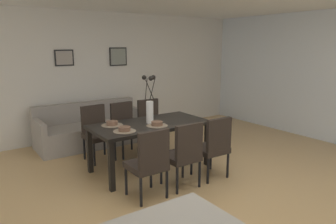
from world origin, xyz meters
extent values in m
plane|color=tan|center=(0.00, 0.00, 0.00)|extent=(9.00, 9.00, 0.00)
cube|color=silver|center=(0.00, 3.25, 1.30)|extent=(9.00, 0.10, 2.60)
cube|color=white|center=(3.65, 0.40, 1.30)|extent=(0.10, 6.30, 2.60)
cube|color=black|center=(-0.07, 0.95, 0.71)|extent=(1.80, 0.90, 0.05)
cube|color=black|center=(0.77, 1.34, 0.34)|extent=(0.07, 0.07, 0.69)
cube|color=black|center=(-0.91, 1.34, 0.34)|extent=(0.07, 0.07, 0.69)
cube|color=black|center=(0.77, 0.56, 0.34)|extent=(0.07, 0.07, 0.69)
cube|color=black|center=(-0.91, 0.56, 0.34)|extent=(0.07, 0.07, 0.69)
cube|color=black|center=(-0.61, 0.16, 0.42)|extent=(0.44, 0.44, 0.08)
cube|color=black|center=(-0.61, -0.03, 0.68)|extent=(0.42, 0.06, 0.48)
cylinder|color=black|center=(-0.43, 0.35, 0.19)|extent=(0.04, 0.04, 0.38)
cylinder|color=black|center=(-0.81, 0.35, 0.19)|extent=(0.04, 0.04, 0.38)
cylinder|color=black|center=(-0.42, -0.03, 0.19)|extent=(0.04, 0.04, 0.38)
cylinder|color=black|center=(-0.80, -0.03, 0.19)|extent=(0.04, 0.04, 0.38)
cube|color=black|center=(-0.58, 1.75, 0.42)|extent=(0.47, 0.47, 0.08)
cube|color=black|center=(-0.60, 1.94, 0.68)|extent=(0.42, 0.09, 0.48)
cylinder|color=black|center=(-0.76, 1.55, 0.19)|extent=(0.04, 0.04, 0.38)
cylinder|color=black|center=(-0.38, 1.58, 0.19)|extent=(0.04, 0.04, 0.38)
cylinder|color=black|center=(-0.79, 1.93, 0.19)|extent=(0.04, 0.04, 0.38)
cylinder|color=black|center=(-0.41, 1.96, 0.19)|extent=(0.04, 0.04, 0.38)
cube|color=black|center=(-0.06, 0.18, 0.42)|extent=(0.44, 0.44, 0.08)
cube|color=black|center=(-0.06, -0.01, 0.68)|extent=(0.42, 0.06, 0.48)
cylinder|color=black|center=(0.13, 0.37, 0.19)|extent=(0.04, 0.04, 0.38)
cylinder|color=black|center=(-0.25, 0.37, 0.19)|extent=(0.04, 0.04, 0.38)
cylinder|color=black|center=(0.13, -0.01, 0.19)|extent=(0.04, 0.04, 0.38)
cylinder|color=black|center=(-0.25, -0.01, 0.19)|extent=(0.04, 0.04, 0.38)
cube|color=black|center=(-0.06, 1.73, 0.42)|extent=(0.45, 0.45, 0.08)
cube|color=black|center=(-0.07, 1.92, 0.68)|extent=(0.42, 0.07, 0.48)
cylinder|color=black|center=(-0.25, 1.54, 0.19)|extent=(0.04, 0.04, 0.38)
cylinder|color=black|center=(0.13, 1.55, 0.19)|extent=(0.04, 0.04, 0.38)
cylinder|color=black|center=(-0.26, 1.92, 0.19)|extent=(0.04, 0.04, 0.38)
cylinder|color=black|center=(0.12, 1.93, 0.19)|extent=(0.04, 0.04, 0.38)
cube|color=black|center=(0.49, 0.19, 0.42)|extent=(0.45, 0.45, 0.08)
cube|color=black|center=(0.49, 0.00, 0.68)|extent=(0.42, 0.07, 0.48)
cylinder|color=black|center=(0.69, 0.37, 0.19)|extent=(0.04, 0.04, 0.38)
cylinder|color=black|center=(0.31, 0.38, 0.19)|extent=(0.04, 0.04, 0.38)
cylinder|color=black|center=(0.68, -0.01, 0.19)|extent=(0.04, 0.04, 0.38)
cylinder|color=black|center=(0.30, 0.00, 0.19)|extent=(0.04, 0.04, 0.38)
cube|color=black|center=(0.47, 1.73, 0.42)|extent=(0.46, 0.46, 0.08)
cube|color=black|center=(0.48, 1.92, 0.68)|extent=(0.42, 0.08, 0.48)
cylinder|color=black|center=(0.27, 1.55, 0.19)|extent=(0.04, 0.04, 0.38)
cylinder|color=black|center=(0.65, 1.53, 0.19)|extent=(0.04, 0.04, 0.38)
cylinder|color=black|center=(0.29, 1.93, 0.19)|extent=(0.04, 0.04, 0.38)
cylinder|color=black|center=(0.67, 1.91, 0.19)|extent=(0.04, 0.04, 0.38)
cylinder|color=white|center=(-0.07, 0.95, 0.91)|extent=(0.11, 0.11, 0.34)
cylinder|color=black|center=(-0.01, 0.96, 1.24)|extent=(0.05, 0.12, 0.37)
sphere|color=black|center=(0.02, 0.97, 1.44)|extent=(0.07, 0.07, 0.07)
cylinder|color=black|center=(-0.10, 1.00, 1.24)|extent=(0.08, 0.05, 0.38)
sphere|color=black|center=(-0.12, 1.02, 1.44)|extent=(0.07, 0.07, 0.07)
cylinder|color=black|center=(-0.09, 0.89, 1.24)|extent=(0.15, 0.06, 0.36)
sphere|color=black|center=(-0.10, 0.86, 1.44)|extent=(0.07, 0.07, 0.07)
cylinder|color=#7F705B|center=(-0.61, 0.74, 0.74)|extent=(0.32, 0.32, 0.01)
cylinder|color=brown|center=(-0.61, 0.74, 0.78)|extent=(0.17, 0.17, 0.06)
cylinder|color=brown|center=(-0.61, 0.74, 0.79)|extent=(0.13, 0.13, 0.04)
cylinder|color=#7F705B|center=(-0.61, 1.15, 0.74)|extent=(0.32, 0.32, 0.01)
cylinder|color=brown|center=(-0.61, 1.15, 0.78)|extent=(0.17, 0.17, 0.06)
cylinder|color=brown|center=(-0.61, 1.15, 0.79)|extent=(0.13, 0.13, 0.04)
cylinder|color=#7F705B|center=(-0.07, 0.74, 0.74)|extent=(0.32, 0.32, 0.01)
cylinder|color=brown|center=(-0.07, 0.74, 0.78)|extent=(0.17, 0.17, 0.06)
cylinder|color=brown|center=(-0.07, 0.74, 0.79)|extent=(0.13, 0.13, 0.04)
cube|color=gray|center=(-0.35, 2.65, 0.21)|extent=(2.09, 0.84, 0.42)
cube|color=gray|center=(-0.35, 2.99, 0.61)|extent=(2.09, 0.16, 0.38)
cube|color=gray|center=(0.64, 2.65, 0.52)|extent=(0.10, 0.84, 0.20)
cube|color=gray|center=(-1.35, 2.65, 0.52)|extent=(0.10, 0.84, 0.20)
cube|color=black|center=(-0.65, 3.18, 1.68)|extent=(0.37, 0.02, 0.31)
cube|color=#9E9389|center=(-0.65, 3.17, 1.68)|extent=(0.32, 0.01, 0.26)
cube|color=black|center=(0.51, 3.18, 1.68)|extent=(0.40, 0.02, 0.39)
cube|color=gray|center=(0.51, 3.17, 1.68)|extent=(0.35, 0.01, 0.34)
camera|label=1|loc=(-2.53, -3.09, 1.92)|focal=33.69mm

